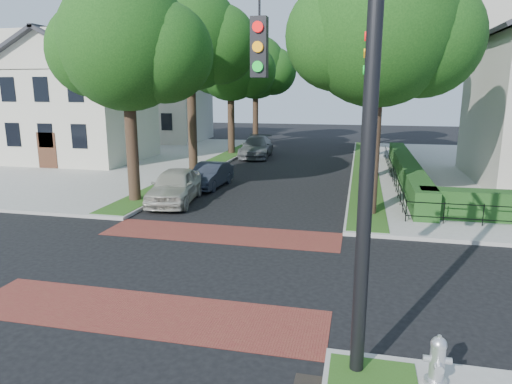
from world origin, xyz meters
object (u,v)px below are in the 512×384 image
Objects in this scene: parked_car_middle at (210,175)px; parked_car_rear at (256,147)px; traffic_signal at (356,127)px; parked_car_front at (175,186)px; fire_hydrant at (437,362)px.

parked_car_middle is 0.74× the size of parked_car_rear.
traffic_signal is 1.65× the size of parked_car_front.
traffic_signal is 4.41m from fire_hydrant.
parked_car_middle is 11.96m from parked_car_rear.
parked_car_middle is 4.26× the size of fire_hydrant.
traffic_signal reaches higher than parked_car_front.
parked_car_rear is (0.44, 15.68, -0.01)m from parked_car_front.
parked_car_rear is 5.76× the size of fire_hydrant.
parked_car_rear reaches higher than parked_car_middle.
parked_car_front is at bearing -94.78° from parked_car_middle.
parked_car_rear is at bearing 93.19° from parked_car_middle.
parked_car_front is 4.99× the size of fire_hydrant.
parked_car_front is 15.69m from parked_car_rear.
parked_car_middle is (-7.98, 15.57, -4.02)m from traffic_signal.
traffic_signal reaches higher than parked_car_rear.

